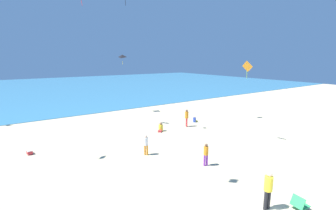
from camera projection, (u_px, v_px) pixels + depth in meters
name	position (u px, v px, depth m)	size (l,w,h in m)	color
ground_plane	(144.00, 149.00, 17.31)	(120.00, 120.00, 0.00)	#C6B58C
ocean_water	(48.00, 88.00, 52.11)	(120.00, 60.00, 0.05)	teal
beach_chair_near_camera	(299.00, 203.00, 10.26)	(0.70, 0.65, 0.64)	#2D9956
cooler_box	(30.00, 152.00, 16.27)	(0.37, 0.52, 0.29)	red
person_0	(195.00, 120.00, 24.48)	(0.55, 0.35, 0.65)	blue
person_1	(161.00, 128.00, 21.38)	(0.71, 0.69, 0.82)	yellow
person_3	(146.00, 144.00, 16.02)	(0.39, 0.39, 1.40)	orange
person_5	(206.00, 153.00, 14.41)	(0.36, 0.36, 1.41)	purple
person_6	(268.00, 187.00, 10.18)	(0.38, 0.38, 1.76)	black
person_8	(187.00, 117.00, 22.73)	(0.46, 0.46, 1.67)	red
kite_black	(122.00, 56.00, 27.45)	(1.03, 1.07, 1.22)	black
kite_orange	(247.00, 67.00, 17.68)	(0.33, 0.88, 1.33)	orange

